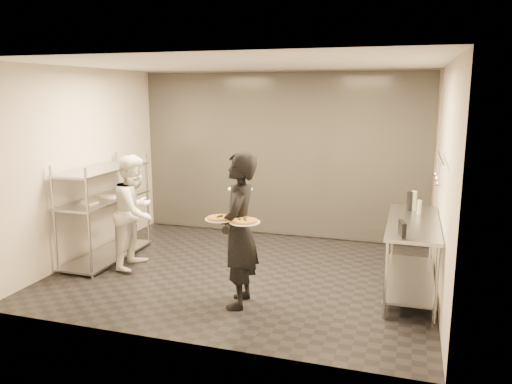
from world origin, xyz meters
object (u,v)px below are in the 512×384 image
(waiter, at_px, (239,231))
(chef, at_px, (135,211))
(salad_plate, at_px, (240,187))
(pass_rack, at_px, (105,208))
(pos_monitor, at_px, (402,229))
(prep_counter, at_px, (412,244))
(pizza_plate_far, at_px, (245,221))
(bottle_dark, at_px, (409,201))
(bottle_clear, at_px, (419,207))
(pizza_plate_near, at_px, (219,218))
(bottle_green, at_px, (414,201))

(waiter, height_order, chef, waiter)
(waiter, distance_m, salad_plate, 0.54)
(pass_rack, height_order, pos_monitor, pass_rack)
(prep_counter, height_order, salad_plate, salad_plate)
(salad_plate, bearing_deg, pizza_plate_far, -65.88)
(salad_plate, distance_m, bottle_dark, 2.30)
(waiter, relative_size, bottle_clear, 10.08)
(waiter, xyz_separation_m, pizza_plate_near, (-0.17, -0.17, 0.18))
(pass_rack, relative_size, pos_monitor, 7.03)
(prep_counter, relative_size, pizza_plate_far, 5.27)
(waiter, height_order, salad_plate, waiter)
(pass_rack, distance_m, salad_plate, 2.50)
(prep_counter, height_order, bottle_dark, bottle_dark)
(pizza_plate_near, bearing_deg, prep_counter, 28.97)
(waiter, bearing_deg, bottle_green, 121.39)
(pos_monitor, bearing_deg, waiter, 175.63)
(pass_rack, distance_m, bottle_dark, 4.31)
(waiter, relative_size, chef, 1.12)
(pass_rack, distance_m, pizza_plate_near, 2.55)
(bottle_clear, height_order, bottle_dark, bottle_dark)
(pizza_plate_near, height_order, salad_plate, salad_plate)
(prep_counter, height_order, bottle_clear, bottle_clear)
(pizza_plate_far, height_order, pos_monitor, pizza_plate_far)
(bottle_clear, bearing_deg, pos_monitor, -99.51)
(pizza_plate_far, height_order, bottle_clear, pizza_plate_far)
(pass_rack, xyz_separation_m, pizza_plate_far, (2.56, -1.15, 0.29))
(prep_counter, xyz_separation_m, waiter, (-1.90, -0.97, 0.27))
(pass_rack, relative_size, pizza_plate_near, 5.01)
(pass_rack, xyz_separation_m, prep_counter, (4.33, 0.00, -0.14))
(chef, distance_m, pos_monitor, 3.66)
(bottle_green, distance_m, bottle_dark, 0.06)
(prep_counter, bearing_deg, chef, -177.65)
(pos_monitor, relative_size, bottle_dark, 0.90)
(pass_rack, bearing_deg, waiter, -21.76)
(bottle_clear, distance_m, bottle_dark, 0.22)
(salad_plate, height_order, pos_monitor, salad_plate)
(chef, relative_size, bottle_green, 6.28)
(salad_plate, bearing_deg, pos_monitor, -1.60)
(waiter, xyz_separation_m, bottle_clear, (1.96, 1.35, 0.11))
(waiter, bearing_deg, pos_monitor, 90.23)
(pizza_plate_near, height_order, bottle_clear, pizza_plate_near)
(pos_monitor, bearing_deg, pizza_plate_near, 179.85)
(pos_monitor, bearing_deg, prep_counter, 68.09)
(prep_counter, relative_size, pizza_plate_near, 5.64)
(chef, bearing_deg, salad_plate, -109.86)
(waiter, bearing_deg, prep_counter, 109.26)
(prep_counter, distance_m, bottle_clear, 0.54)
(chef, bearing_deg, prep_counter, -91.06)
(pos_monitor, bearing_deg, pass_rack, 157.88)
(bottle_dark, bearing_deg, pizza_plate_far, -135.12)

